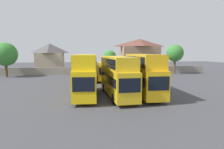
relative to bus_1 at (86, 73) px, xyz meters
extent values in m
plane|color=#424247|center=(3.64, 17.55, -2.89)|extent=(140.00, 140.00, 0.00)
cube|color=gray|center=(3.64, 25.00, -1.99)|extent=(56.00, 0.50, 1.80)
cube|color=yellow|center=(0.00, -0.09, -0.95)|extent=(3.04, 10.50, 3.17)
cube|color=black|center=(-0.29, -5.29, -0.57)|extent=(2.18, 0.20, 1.43)
cube|color=black|center=(0.00, -0.09, -0.57)|extent=(3.04, 9.67, 1.00)
cube|color=yellow|center=(0.01, 0.17, 1.45)|extent=(2.97, 9.98, 1.61)
cube|color=black|center=(0.01, 0.17, 1.45)|extent=(3.03, 9.46, 1.13)
cylinder|color=black|center=(0.96, -3.36, -2.34)|extent=(0.36, 1.11, 1.10)
cylinder|color=black|center=(-1.32, -3.24, -2.34)|extent=(0.36, 1.11, 1.10)
cylinder|color=black|center=(1.31, 3.06, -2.34)|extent=(0.36, 1.11, 1.10)
cylinder|color=black|center=(-0.97, 3.18, -2.34)|extent=(0.36, 1.11, 1.10)
cube|color=yellow|center=(3.82, -0.76, -0.98)|extent=(2.98, 10.98, 3.10)
cube|color=black|center=(4.08, -6.21, -0.61)|extent=(2.17, 0.18, 1.39)
cube|color=black|center=(3.82, -0.76, -0.61)|extent=(2.98, 10.11, 0.98)
cube|color=yellow|center=(3.81, -0.49, 1.29)|extent=(2.90, 10.44, 1.46)
cube|color=black|center=(3.81, -0.49, 1.29)|extent=(2.97, 9.90, 1.02)
cylinder|color=black|center=(5.11, -4.07, -2.34)|extent=(0.35, 1.11, 1.10)
cylinder|color=black|center=(2.84, -4.18, -2.34)|extent=(0.35, 1.11, 1.10)
cylinder|color=black|center=(4.80, 2.66, -2.34)|extent=(0.35, 1.11, 1.10)
cylinder|color=black|center=(2.53, 2.56, -2.34)|extent=(0.35, 1.11, 1.10)
cube|color=yellow|center=(7.25, -0.18, -0.96)|extent=(2.65, 11.02, 3.16)
cube|color=black|center=(7.17, -5.69, -0.58)|extent=(2.19, 0.11, 1.42)
cube|color=black|center=(7.25, -0.18, -0.58)|extent=(2.67, 10.14, 0.99)
cube|color=yellow|center=(7.26, 0.10, 1.45)|extent=(2.59, 10.47, 1.66)
cube|color=black|center=(7.26, 0.10, 1.45)|extent=(2.67, 9.92, 1.16)
cylinder|color=black|center=(8.35, -3.60, -2.34)|extent=(0.32, 1.10, 1.10)
cylinder|color=black|center=(6.06, -3.56, -2.34)|extent=(0.32, 1.10, 1.10)
cylinder|color=black|center=(8.45, 3.21, -2.34)|extent=(0.32, 1.10, 1.10)
cylinder|color=black|center=(6.15, 3.25, -2.34)|extent=(0.32, 1.10, 1.10)
cube|color=yellow|center=(0.34, 15.05, -1.05)|extent=(3.41, 11.64, 2.96)
cube|color=black|center=(0.76, 9.30, -0.70)|extent=(2.27, 0.24, 1.33)
cube|color=black|center=(0.34, 15.05, -0.70)|extent=(3.38, 10.73, 0.93)
cube|color=yellow|center=(0.32, 15.34, 1.14)|extent=(3.31, 11.07, 1.43)
cube|color=black|center=(0.32, 15.34, 1.14)|extent=(3.36, 10.50, 1.00)
cylinder|color=black|center=(1.79, 11.58, -2.34)|extent=(0.38, 1.12, 1.10)
cylinder|color=black|center=(-0.58, 11.41, -2.34)|extent=(0.38, 1.12, 1.10)
cylinder|color=black|center=(1.27, 18.69, -2.34)|extent=(0.38, 1.12, 1.10)
cylinder|color=black|center=(-1.10, 18.52, -2.34)|extent=(0.38, 1.12, 1.10)
cube|color=#F2B40B|center=(3.73, 15.00, -1.08)|extent=(2.90, 10.63, 2.91)
cube|color=black|center=(3.51, 9.71, -0.73)|extent=(2.16, 0.17, 1.31)
cube|color=black|center=(3.73, 15.00, -0.73)|extent=(2.90, 9.79, 0.92)
cylinder|color=black|center=(4.73, 11.69, -2.34)|extent=(0.35, 1.11, 1.10)
cylinder|color=black|center=(2.47, 11.78, -2.34)|extent=(0.35, 1.11, 1.10)
cylinder|color=black|center=(5.00, 18.21, -2.34)|extent=(0.35, 1.11, 1.10)
cylinder|color=black|center=(2.74, 18.31, -2.34)|extent=(0.35, 1.11, 1.10)
cube|color=yellow|center=(6.64, 14.86, -0.97)|extent=(2.93, 11.23, 3.13)
cube|color=black|center=(6.45, 9.27, -0.59)|extent=(2.24, 0.16, 1.41)
cube|color=black|center=(6.64, 14.86, -0.59)|extent=(2.94, 10.34, 0.99)
cylinder|color=black|center=(7.70, 11.36, -2.34)|extent=(0.34, 1.11, 1.10)
cylinder|color=black|center=(5.35, 11.44, -2.34)|extent=(0.34, 1.11, 1.10)
cylinder|color=black|center=(7.93, 18.27, -2.34)|extent=(0.34, 1.11, 1.10)
cylinder|color=black|center=(5.59, 18.35, -2.34)|extent=(0.34, 1.11, 1.10)
cube|color=tan|center=(-9.28, 32.56, -0.27)|extent=(7.07, 6.37, 5.24)
pyramid|color=#514C4C|center=(-9.28, 32.56, 3.65)|extent=(7.43, 6.69, 2.60)
cube|color=#9E7A60|center=(16.59, 34.01, 0.70)|extent=(10.95, 6.90, 7.18)
pyramid|color=brown|center=(16.59, 34.01, 5.41)|extent=(11.50, 7.25, 2.23)
cylinder|color=brown|center=(-17.01, 22.00, -1.28)|extent=(0.60, 0.60, 3.22)
sphere|color=#387F33|center=(-17.01, 22.00, 2.12)|extent=(5.10, 5.10, 5.10)
cylinder|color=brown|center=(22.62, 23.00, -1.02)|extent=(0.54, 0.54, 3.73)
sphere|color=#387F33|center=(22.62, 23.00, 2.33)|extent=(4.27, 4.27, 4.27)
cylinder|color=brown|center=(6.66, 27.50, -1.35)|extent=(0.43, 0.43, 3.08)
sphere|color=#387F33|center=(6.66, 27.50, 1.38)|extent=(3.41, 3.41, 3.41)
camera|label=1|loc=(-0.32, -24.53, 2.54)|focal=31.99mm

